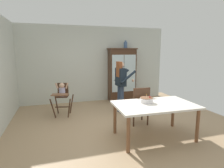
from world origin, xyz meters
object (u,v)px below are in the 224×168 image
ceramic_vase (125,45)px  dining_table (155,108)px  china_cabinet (122,75)px  high_chair_with_toddler (62,93)px  birthday_cake (146,100)px  adult_person (121,81)px  dining_chair_far_side (140,103)px

ceramic_vase → dining_table: 3.42m
china_cabinet → ceramic_vase: size_ratio=7.16×
high_chair_with_toddler → birthday_cake: 2.50m
adult_person → dining_chair_far_side: size_ratio=1.59×
high_chair_with_toddler → adult_person: (1.68, -0.24, 0.31)m
dining_table → dining_chair_far_side: dining_chair_far_side is taller
china_cabinet → dining_table: size_ratio=1.15×
china_cabinet → birthday_cake: 2.97m
china_cabinet → ceramic_vase: 1.09m
birthday_cake → china_cabinet: bearing=80.0°
ceramic_vase → dining_table: size_ratio=0.16×
ceramic_vase → birthday_cake: 3.25m
dining_table → dining_chair_far_side: size_ratio=1.76×
high_chair_with_toddler → birthday_cake: (1.68, -1.84, 0.14)m
ceramic_vase → china_cabinet: bearing=-178.4°
dining_table → birthday_cake: (-0.12, 0.15, 0.14)m
ceramic_vase → birthday_cake: (-0.64, -2.93, -1.26)m
china_cabinet → birthday_cake: (-0.51, -2.92, -0.18)m
adult_person → birthday_cake: size_ratio=5.47×
ceramic_vase → high_chair_with_toddler: size_ratio=0.28×
ceramic_vase → dining_chair_far_side: (-0.51, -2.35, -1.50)m
adult_person → dining_table: 1.79m
china_cabinet → dining_chair_far_side: (-0.38, -2.35, -0.42)m
dining_table → ceramic_vase: bearing=80.3°
china_cabinet → ceramic_vase: ceramic_vase is taller
high_chair_with_toddler → dining_table: high_chair_with_toddler is taller
china_cabinet → adult_person: size_ratio=1.26×
dining_chair_far_side → birthday_cake: bearing=80.9°
dining_chair_far_side → adult_person: bearing=-79.0°
high_chair_with_toddler → ceramic_vase: bearing=38.6°
birthday_cake → high_chair_with_toddler: bearing=132.3°
dining_chair_far_side → china_cabinet: bearing=-95.6°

